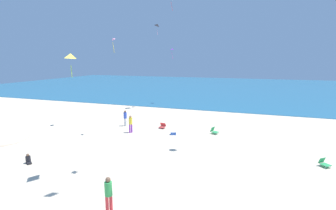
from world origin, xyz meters
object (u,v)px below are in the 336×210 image
Objects in this scene: kite_yellow at (71,56)px; kite_purple at (172,49)px; person_2 at (109,193)px; kite_pink at (113,40)px; beach_chair_mid_beach at (214,131)px; kite_black at (158,25)px; person_0 at (131,123)px; person_3 at (28,160)px; person_1 at (125,117)px; beach_chair_far_right at (163,126)px; beach_chair_near_camera at (324,163)px; cooler_box at (173,133)px.

kite_purple is at bearing 95.89° from kite_yellow.
kite_pink is at bearing 147.75° from person_2.
beach_chair_mid_beach is 17.51m from kite_black.
person_3 is (-3.12, -8.52, -0.71)m from person_0.
person_1 is at bearing -156.08° from beach_chair_mid_beach.
person_0 reaches higher than beach_chair_far_right.
kite_pink is at bearing -40.48° from beach_chair_far_right.
kite_purple reaches higher than person_2.
beach_chair_near_camera is 25.22m from kite_black.
person_0 is 1.02× the size of person_1.
kite_yellow reaches higher than person_2.
cooler_box is 0.48× the size of kite_pink.
beach_chair_far_right is 0.80× the size of beach_chair_mid_beach.
person_2 is (2.61, -13.93, 0.75)m from beach_chair_far_right.
kite_black is at bearing 94.09° from kite_pink.
beach_chair_near_camera is at bearing -16.98° from cooler_box.
person_0 is at bearing -85.49° from kite_purple.
cooler_box is (-3.46, -1.49, -0.14)m from beach_chair_mid_beach.
person_1 is 8.05m from kite_pink.
kite_purple is at bearing 131.20° from person_2.
person_1 is (-16.85, 4.72, 0.70)m from beach_chair_near_camera.
person_0 is at bearing -38.52° from beach_chair_far_right.
kite_pink is (0.93, -12.99, -2.81)m from kite_black.
person_0 is 12.51m from person_2.
kite_pink is at bearing -95.91° from person_0.
kite_purple is at bearing -179.18° from beach_chair_near_camera.
person_3 reaches higher than cooler_box.
person_1 is at bearing -88.27° from kite_black.
beach_chair_mid_beach is 0.65× the size of kite_pink.
person_2 reaches higher than person_1.
cooler_box is 0.36× the size of person_2.
kite_yellow reaches higher than person_1.
beach_chair_far_right is 12.20m from person_3.
person_2 is 14.28m from kite_pink.
beach_chair_near_camera is 17.51m from person_1.
kite_yellow is (4.46, -0.58, 6.70)m from person_3.
kite_pink reaches higher than beach_chair_mid_beach.
person_3 is 23.43m from kite_black.
kite_yellow is at bearing 22.00° from person_3.
person_1 is (-1.65, 2.01, -0.02)m from person_0.
kite_pink is (-2.37, 8.24, 1.49)m from kite_yellow.
beach_chair_near_camera is at bearing -40.88° from kite_black.
kite_purple is 1.23× the size of kite_pink.
person_3 is at bearing -112.44° from beach_chair_near_camera.
kite_pink is (-8.44, -3.07, 8.15)m from beach_chair_mid_beach.
beach_chair_far_right is 0.50× the size of kite_yellow.
kite_black is (-6.85, 23.65, 10.25)m from person_2.
kite_black reaches higher than cooler_box.
beach_chair_near_camera is 1.28× the size of cooler_box.
kite_black is (-4.24, 9.72, 11.00)m from beach_chair_far_right.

